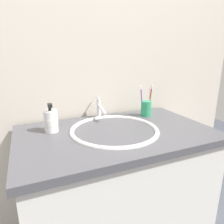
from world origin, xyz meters
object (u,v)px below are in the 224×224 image
at_px(toothbrush_white, 149,100).
at_px(soap_dispenser, 51,121).
at_px(toothbrush_green, 150,99).
at_px(toothbrush_red, 150,99).
at_px(toothbrush_cup, 146,109).
at_px(faucet, 100,108).
at_px(toothbrush_purple, 142,99).

relative_size(toothbrush_white, soap_dispenser, 1.21).
bearing_deg(toothbrush_green, toothbrush_red, -131.86).
height_order(toothbrush_red, soap_dispenser, toothbrush_red).
relative_size(toothbrush_cup, toothbrush_green, 0.52).
bearing_deg(soap_dispenser, toothbrush_green, 3.57).
distance_m(faucet, soap_dispenser, 0.32).
xyz_separation_m(faucet, toothbrush_red, (0.29, -0.10, 0.06)).
distance_m(toothbrush_green, toothbrush_white, 0.03).
xyz_separation_m(toothbrush_green, toothbrush_white, (-0.02, -0.02, -0.00)).
relative_size(toothbrush_white, toothbrush_purple, 0.95).
distance_m(toothbrush_cup, toothbrush_white, 0.07).
bearing_deg(faucet, toothbrush_green, -13.14).
distance_m(toothbrush_green, soap_dispenser, 0.62).
bearing_deg(toothbrush_red, soap_dispenser, -178.66).
xyz_separation_m(toothbrush_cup, toothbrush_white, (0.00, -0.03, 0.06)).
xyz_separation_m(toothbrush_red, toothbrush_green, (0.02, 0.02, -0.01)).
xyz_separation_m(faucet, toothbrush_white, (0.29, -0.10, 0.05)).
bearing_deg(faucet, toothbrush_red, -18.53).
xyz_separation_m(toothbrush_red, toothbrush_purple, (-0.03, 0.04, -0.00)).
relative_size(faucet, toothbrush_purple, 0.83).
bearing_deg(toothbrush_white, toothbrush_red, -51.24).
height_order(toothbrush_cup, toothbrush_red, toothbrush_red).
bearing_deg(toothbrush_purple, soap_dispenser, -174.52).
xyz_separation_m(toothbrush_white, toothbrush_purple, (-0.03, 0.04, 0.00)).
distance_m(toothbrush_cup, toothbrush_green, 0.07).
height_order(faucet, toothbrush_purple, toothbrush_purple).
height_order(toothbrush_green, toothbrush_white, toothbrush_green).
height_order(toothbrush_purple, soap_dispenser, toothbrush_purple).
distance_m(toothbrush_green, toothbrush_purple, 0.06).
xyz_separation_m(toothbrush_white, soap_dispenser, (-0.59, -0.02, -0.05)).
bearing_deg(toothbrush_red, toothbrush_white, 128.76).
height_order(toothbrush_green, toothbrush_purple, toothbrush_purple).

